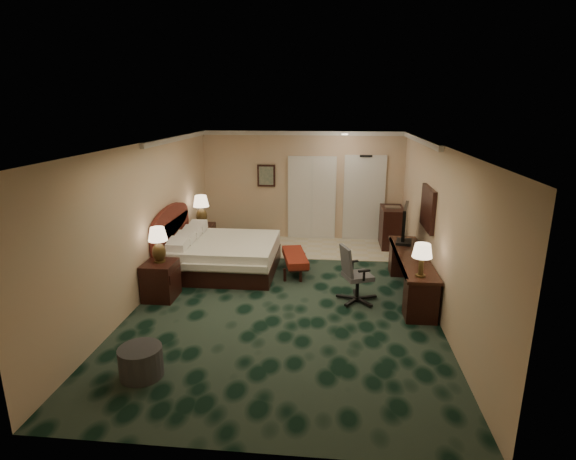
# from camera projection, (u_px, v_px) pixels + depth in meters

# --- Properties ---
(floor) EXTENTS (5.00, 7.50, 0.00)m
(floor) POSITION_uv_depth(u_px,v_px,m) (287.00, 297.00, 8.04)
(floor) COLOR black
(floor) RESTS_ON ground
(ceiling) EXTENTS (5.00, 7.50, 0.00)m
(ceiling) POSITION_uv_depth(u_px,v_px,m) (287.00, 144.00, 7.31)
(ceiling) COLOR silver
(ceiling) RESTS_ON wall_back
(wall_back) EXTENTS (5.00, 0.00, 2.70)m
(wall_back) POSITION_uv_depth(u_px,v_px,m) (302.00, 186.00, 11.27)
(wall_back) COLOR #DCAF87
(wall_back) RESTS_ON ground
(wall_front) EXTENTS (5.00, 0.00, 2.70)m
(wall_front) POSITION_uv_depth(u_px,v_px,m) (244.00, 330.00, 4.09)
(wall_front) COLOR #DCAF87
(wall_front) RESTS_ON ground
(wall_left) EXTENTS (0.00, 7.50, 2.70)m
(wall_left) POSITION_uv_depth(u_px,v_px,m) (146.00, 221.00, 7.92)
(wall_left) COLOR #DCAF87
(wall_left) RESTS_ON ground
(wall_right) EXTENTS (0.00, 7.50, 2.70)m
(wall_right) POSITION_uv_depth(u_px,v_px,m) (437.00, 228.00, 7.44)
(wall_right) COLOR #DCAF87
(wall_right) RESTS_ON ground
(crown_molding) EXTENTS (5.00, 7.50, 0.10)m
(crown_molding) POSITION_uv_depth(u_px,v_px,m) (287.00, 147.00, 7.33)
(crown_molding) COLOR silver
(crown_molding) RESTS_ON wall_back
(tile_patch) EXTENTS (3.20, 1.70, 0.01)m
(tile_patch) POSITION_uv_depth(u_px,v_px,m) (337.00, 248.00, 10.73)
(tile_patch) COLOR beige
(tile_patch) RESTS_ON ground
(headboard) EXTENTS (0.12, 2.00, 1.40)m
(headboard) POSITION_uv_depth(u_px,v_px,m) (172.00, 239.00, 9.05)
(headboard) COLOR #44110E
(headboard) RESTS_ON ground
(entry_door) EXTENTS (1.02, 0.06, 2.18)m
(entry_door) POSITION_uv_depth(u_px,v_px,m) (364.00, 199.00, 11.17)
(entry_door) COLOR silver
(entry_door) RESTS_ON ground
(closet_doors) EXTENTS (1.20, 0.06, 2.10)m
(closet_doors) POSITION_uv_depth(u_px,v_px,m) (312.00, 198.00, 11.29)
(closet_doors) COLOR beige
(closet_doors) RESTS_ON ground
(wall_art) EXTENTS (0.45, 0.06, 0.55)m
(wall_art) POSITION_uv_depth(u_px,v_px,m) (266.00, 176.00, 11.25)
(wall_art) COLOR #435B52
(wall_art) RESTS_ON wall_back
(wall_mirror) EXTENTS (0.05, 0.95, 0.75)m
(wall_mirror) POSITION_uv_depth(u_px,v_px,m) (428.00, 208.00, 7.96)
(wall_mirror) COLOR white
(wall_mirror) RESTS_ON wall_right
(bed) EXTENTS (2.04, 1.89, 0.65)m
(bed) POSITION_uv_depth(u_px,v_px,m) (226.00, 256.00, 9.22)
(bed) COLOR white
(bed) RESTS_ON ground
(nightstand_near) EXTENTS (0.53, 0.61, 0.66)m
(nightstand_near) POSITION_uv_depth(u_px,v_px,m) (161.00, 280.00, 7.92)
(nightstand_near) COLOR black
(nightstand_near) RESTS_ON ground
(nightstand_far) EXTENTS (0.51, 0.59, 0.64)m
(nightstand_far) POSITION_uv_depth(u_px,v_px,m) (202.00, 238.00, 10.44)
(nightstand_far) COLOR black
(nightstand_far) RESTS_ON ground
(lamp_near) EXTENTS (0.42, 0.42, 0.63)m
(lamp_near) POSITION_uv_depth(u_px,v_px,m) (158.00, 245.00, 7.79)
(lamp_near) COLOR #32200D
(lamp_near) RESTS_ON nightstand_near
(lamp_far) EXTENTS (0.46, 0.46, 0.68)m
(lamp_far) POSITION_uv_depth(u_px,v_px,m) (201.00, 210.00, 10.31)
(lamp_far) COLOR #32200D
(lamp_far) RESTS_ON nightstand_far
(bed_bench) EXTENTS (0.65, 1.24, 0.40)m
(bed_bench) POSITION_uv_depth(u_px,v_px,m) (295.00, 263.00, 9.16)
(bed_bench) COLOR maroon
(bed_bench) RESTS_ON ground
(ottoman) EXTENTS (0.60, 0.60, 0.39)m
(ottoman) POSITION_uv_depth(u_px,v_px,m) (141.00, 362.00, 5.67)
(ottoman) COLOR #333335
(ottoman) RESTS_ON ground
(desk) EXTENTS (0.54, 2.51, 0.72)m
(desk) POSITION_uv_depth(u_px,v_px,m) (411.00, 275.00, 8.10)
(desk) COLOR black
(desk) RESTS_ON ground
(tv) EXTENTS (0.27, 0.95, 0.75)m
(tv) POSITION_uv_depth(u_px,v_px,m) (405.00, 225.00, 8.63)
(tv) COLOR black
(tv) RESTS_ON desk
(desk_lamp) EXTENTS (0.39, 0.39, 0.55)m
(desk_lamp) POSITION_uv_depth(u_px,v_px,m) (422.00, 260.00, 6.97)
(desk_lamp) COLOR #32200D
(desk_lamp) RESTS_ON desk
(desk_chair) EXTENTS (0.76, 0.73, 1.02)m
(desk_chair) POSITION_uv_depth(u_px,v_px,m) (358.00, 274.00, 7.75)
(desk_chair) COLOR #4A4A4E
(desk_chair) RESTS_ON ground
(minibar) EXTENTS (0.51, 0.91, 0.96)m
(minibar) POSITION_uv_depth(u_px,v_px,m) (391.00, 227.00, 10.77)
(minibar) COLOR black
(minibar) RESTS_ON ground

